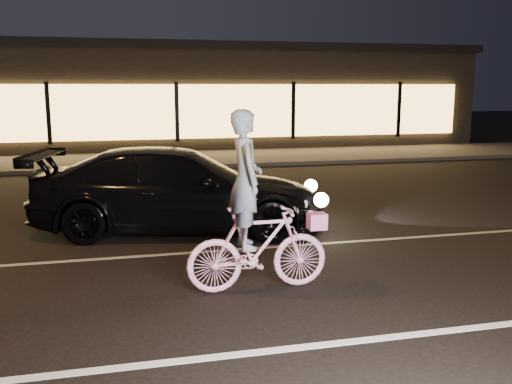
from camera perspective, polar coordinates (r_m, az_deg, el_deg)
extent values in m
plane|color=black|center=(7.32, 4.83, -9.83)|extent=(90.00, 90.00, 0.00)
cube|color=silver|center=(6.02, 9.52, -14.54)|extent=(60.00, 0.12, 0.01)
cube|color=gray|center=(9.14, 0.82, -5.58)|extent=(60.00, 0.10, 0.01)
cube|color=#383533|center=(19.77, -7.26, 3.27)|extent=(30.00, 4.00, 0.12)
cube|color=black|center=(25.59, -8.94, 9.23)|extent=(25.00, 8.00, 4.00)
cube|color=black|center=(25.63, -9.07, 13.81)|extent=(25.40, 8.40, 0.30)
cube|color=#F0B054|center=(21.53, -7.94, 7.96)|extent=(23.00, 0.15, 2.00)
cube|color=black|center=(21.45, -20.06, 7.42)|extent=(0.15, 0.08, 2.20)
cube|color=black|center=(21.45, -7.92, 7.95)|extent=(0.15, 0.08, 2.20)
cube|color=black|center=(22.37, 3.74, 8.13)|extent=(0.15, 0.08, 2.20)
cube|color=black|center=(24.10, 14.10, 8.01)|extent=(0.15, 0.08, 2.20)
imported|color=#FB5289|center=(7.17, 0.19, -5.65)|extent=(1.81, 0.51, 1.09)
imported|color=silver|center=(6.94, -1.05, 1.25)|extent=(0.41, 0.62, 1.71)
cube|color=#EB559B|center=(7.31, 6.11, -2.92)|extent=(0.23, 0.19, 0.21)
imported|color=black|center=(10.16, -7.74, 0.21)|extent=(5.39, 3.05, 1.47)
sphere|color=#FFF2BF|center=(10.87, 5.50, 0.61)|extent=(0.25, 0.25, 0.25)
sphere|color=#FFF2BF|center=(9.56, 6.55, -0.79)|extent=(0.25, 0.25, 0.25)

